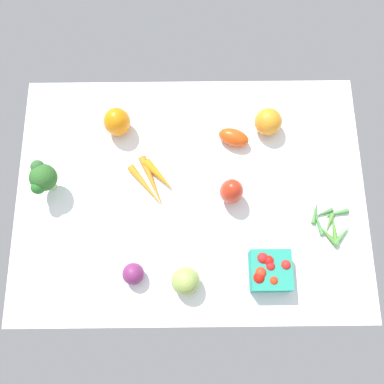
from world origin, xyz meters
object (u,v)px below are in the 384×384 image
object	(u,v)px
broccoli_head	(44,178)
bell_pepper_orange	(118,122)
heirloom_tomato_green	(187,281)
okra_pile	(331,225)
carrot_bunch	(154,181)
red_onion_near_basket	(135,274)
heirloom_tomato_orange	(269,122)
bell_pepper_red	(233,191)
roma_tomato	(235,137)
berry_basket	(271,270)

from	to	relation	value
broccoli_head	bell_pepper_orange	bearing A→B (deg)	-136.75
heirloom_tomato_green	okra_pile	bearing A→B (deg)	-159.09
carrot_bunch	broccoli_head	bearing A→B (deg)	2.03
red_onion_near_basket	heirloom_tomato_orange	bearing A→B (deg)	-131.38
bell_pepper_red	broccoli_head	xyz separation A→B (cm)	(53.73, -3.58, 2.51)
roma_tomato	heirloom_tomato_green	xyz separation A→B (cm)	(14.85, 43.01, 1.34)
roma_tomato	okra_pile	distance (cm)	38.27
bell_pepper_orange	broccoli_head	distance (cm)	27.50
red_onion_near_basket	berry_basket	world-z (taller)	berry_basket
roma_tomato	heirloom_tomato_orange	size ratio (longest dim) A/B	1.12
heirloom_tomato_green	berry_basket	size ratio (longest dim) A/B	0.71
broccoli_head	heirloom_tomato_orange	bearing A→B (deg)	-164.13
bell_pepper_red	roma_tomato	xyz separation A→B (cm)	(-1.51, -17.90, -2.40)
bell_pepper_red	red_onion_near_basket	world-z (taller)	bell_pepper_red
bell_pepper_red	red_onion_near_basket	distance (cm)	36.08
heirloom_tomato_orange	red_onion_near_basket	world-z (taller)	heirloom_tomato_orange
carrot_bunch	heirloom_tomato_green	size ratio (longest dim) A/B	2.06
roma_tomato	heirloom_tomato_green	world-z (taller)	heirloom_tomato_green
berry_basket	carrot_bunch	bearing A→B (deg)	-39.66
bell_pepper_orange	berry_basket	size ratio (longest dim) A/B	0.88
heirloom_tomato_orange	heirloom_tomato_green	distance (cm)	53.78
bell_pepper_red	roma_tomato	world-z (taller)	bell_pepper_red
bell_pepper_red	bell_pepper_orange	size ratio (longest dim) A/B	1.02
carrot_bunch	roma_tomato	bearing A→B (deg)	-151.56
okra_pile	broccoli_head	bearing A→B (deg)	-8.76
heirloom_tomato_green	okra_pile	distance (cm)	44.99
red_onion_near_basket	broccoli_head	size ratio (longest dim) A/B	0.52
bell_pepper_orange	broccoli_head	size ratio (longest dim) A/B	0.84
roma_tomato	bell_pepper_orange	size ratio (longest dim) A/B	0.96
roma_tomato	broccoli_head	xyz separation A→B (cm)	(55.24, 14.31, 4.91)
carrot_bunch	okra_pile	xyz separation A→B (cm)	(-51.49, 13.77, -0.49)
heirloom_tomato_orange	broccoli_head	size ratio (longest dim) A/B	0.72
broccoli_head	red_onion_near_basket	bearing A→B (deg)	134.38
carrot_bunch	okra_pile	world-z (taller)	carrot_bunch
bell_pepper_orange	heirloom_tomato_green	xyz separation A→B (cm)	(-20.45, 47.45, -0.94)
red_onion_near_basket	carrot_bunch	bearing A→B (deg)	-100.02
red_onion_near_basket	berry_basket	distance (cm)	37.60
berry_basket	okra_pile	size ratio (longest dim) A/B	0.80
roma_tomato	red_onion_near_basket	xyz separation A→B (cm)	(29.29, 40.83, 0.43)
carrot_bunch	bell_pepper_orange	world-z (taller)	bell_pepper_orange
bell_pepper_orange	roma_tomato	bearing A→B (deg)	172.82
heirloom_tomato_orange	berry_basket	distance (cm)	44.79
carrot_bunch	heirloom_tomato_orange	world-z (taller)	heirloom_tomato_orange
red_onion_near_basket	bell_pepper_orange	bearing A→B (deg)	-82.44
bell_pepper_red	okra_pile	xyz separation A→B (cm)	(-28.58, 9.10, -4.21)
bell_pepper_orange	okra_pile	xyz separation A→B (cm)	(-62.37, 31.44, -4.08)
okra_pile	carrot_bunch	bearing A→B (deg)	-14.97
broccoli_head	okra_pile	size ratio (longest dim) A/B	0.83
heirloom_tomato_green	bell_pepper_red	bearing A→B (deg)	-117.98
bell_pepper_orange	berry_basket	bearing A→B (deg)	134.24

